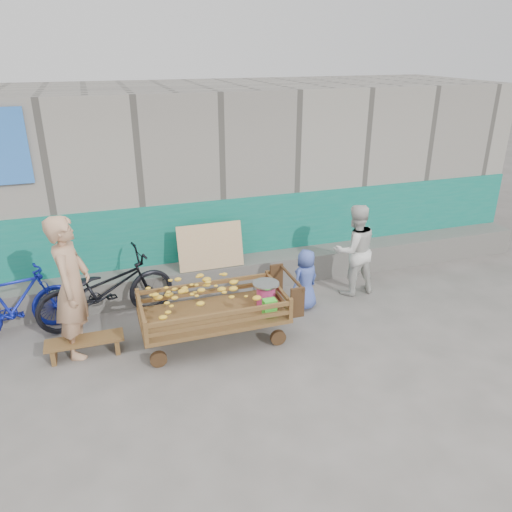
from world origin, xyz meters
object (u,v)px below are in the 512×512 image
object	(u,v)px
child	(306,280)
vendor_man	(72,287)
bicycle_blue	(15,303)
bench	(85,343)
bicycle_dark	(106,289)
woman	(354,250)
banana_cart	(210,302)

from	to	relation	value
child	vendor_man	bearing A→B (deg)	-16.57
vendor_man	bicycle_blue	bearing A→B (deg)	63.31
bench	vendor_man	size ratio (longest dim) A/B	0.52
vendor_man	bicycle_dark	bearing A→B (deg)	-15.96
woman	child	world-z (taller)	woman
bicycle_dark	vendor_man	bearing A→B (deg)	138.05
banana_cart	vendor_man	bearing A→B (deg)	169.14
bench	child	distance (m)	3.15
banana_cart	woman	world-z (taller)	woman
woman	bicycle_dark	distance (m)	3.71
woman	bicycle_dark	xyz separation A→B (m)	(-3.69, 0.28, -0.22)
vendor_man	woman	bearing A→B (deg)	-70.55
bench	vendor_man	xyz separation A→B (m)	(-0.05, 0.12, 0.74)
vendor_man	bicycle_dark	xyz separation A→B (m)	(0.39, 0.67, -0.41)
vendor_man	bicycle_blue	size ratio (longest dim) A/B	1.15
bench	woman	world-z (taller)	woman
woman	child	size ratio (longest dim) A/B	1.56
vendor_man	bicycle_dark	world-z (taller)	vendor_man
bench	bicycle_dark	world-z (taller)	bicycle_dark
bicycle_blue	vendor_man	bearing A→B (deg)	-143.16
child	bicycle_dark	world-z (taller)	bicycle_dark
banana_cart	vendor_man	size ratio (longest dim) A/B	1.11
bench	bicycle_blue	bearing A→B (deg)	136.36
bench	woman	size ratio (longest dim) A/B	0.66
bench	woman	xyz separation A→B (m)	(4.02, 0.51, 0.55)
child	woman	bearing A→B (deg)	175.10
child	bicycle_dark	bearing A→B (deg)	-29.83
banana_cart	woman	xyz separation A→B (m)	(2.44, 0.70, 0.13)
banana_cart	woman	distance (m)	2.55
banana_cart	bench	xyz separation A→B (m)	(-1.58, 0.19, -0.41)
vendor_man	child	world-z (taller)	vendor_man
child	bicycle_blue	size ratio (longest dim) A/B	0.58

